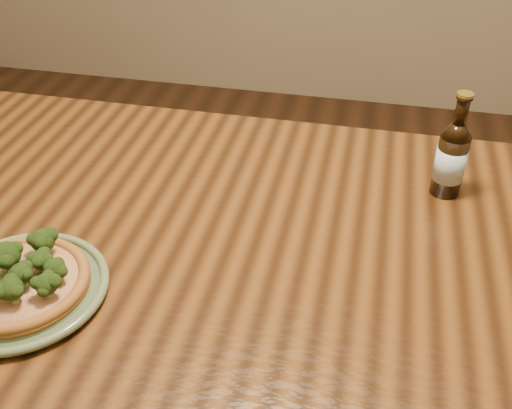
% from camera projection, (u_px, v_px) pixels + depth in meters
% --- Properties ---
extents(table, '(1.60, 0.90, 0.75)m').
position_uv_depth(table, '(221.00, 280.00, 1.07)').
color(table, '#4E2C10').
rests_on(table, ground).
extents(plate, '(0.26, 0.26, 0.02)m').
position_uv_depth(plate, '(21.00, 289.00, 0.90)').
color(plate, '#576646').
rests_on(plate, table).
extents(pizza, '(0.21, 0.21, 0.07)m').
position_uv_depth(pizza, '(17.00, 280.00, 0.89)').
color(pizza, brown).
rests_on(pizza, plate).
extents(beer_bottle, '(0.06, 0.06, 0.20)m').
position_uv_depth(beer_bottle, '(451.00, 158.00, 1.09)').
color(beer_bottle, black).
rests_on(beer_bottle, table).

